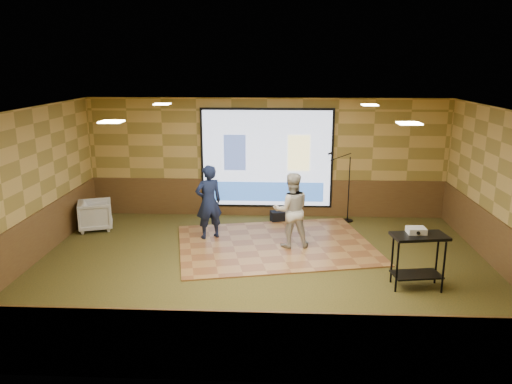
{
  "coord_description": "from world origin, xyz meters",
  "views": [
    {
      "loc": [
        0.32,
        -8.87,
        3.82
      ],
      "look_at": [
        -0.15,
        0.85,
        1.3
      ],
      "focal_mm": 35.0,
      "sensor_mm": 36.0,
      "label": 1
    }
  ],
  "objects_px": {
    "av_table": "(418,251)",
    "projector": "(416,230)",
    "projector_screen": "(267,160)",
    "duffel_bag": "(279,216)",
    "player_left": "(209,202)",
    "dance_floor": "(275,244)",
    "mic_stand": "(346,202)",
    "player_right": "(291,210)",
    "banquet_chair": "(95,215)"
  },
  "relations": [
    {
      "from": "player_right",
      "to": "projector",
      "type": "xyz_separation_m",
      "value": [
        2.11,
        -1.79,
        0.2
      ]
    },
    {
      "from": "mic_stand",
      "to": "player_left",
      "type": "bearing_deg",
      "value": -176.96
    },
    {
      "from": "av_table",
      "to": "projector",
      "type": "relative_size",
      "value": 3.15
    },
    {
      "from": "dance_floor",
      "to": "player_right",
      "type": "height_order",
      "value": "player_right"
    },
    {
      "from": "player_left",
      "to": "projector",
      "type": "relative_size",
      "value": 5.35
    },
    {
      "from": "player_left",
      "to": "projector",
      "type": "height_order",
      "value": "player_left"
    },
    {
      "from": "projector",
      "to": "duffel_bag",
      "type": "relative_size",
      "value": 0.74
    },
    {
      "from": "player_right",
      "to": "mic_stand",
      "type": "distance_m",
      "value": 2.39
    },
    {
      "from": "projector",
      "to": "mic_stand",
      "type": "height_order",
      "value": "mic_stand"
    },
    {
      "from": "dance_floor",
      "to": "player_left",
      "type": "distance_m",
      "value": 1.73
    },
    {
      "from": "player_right",
      "to": "duffel_bag",
      "type": "distance_m",
      "value": 1.94
    },
    {
      "from": "projector_screen",
      "to": "player_right",
      "type": "height_order",
      "value": "projector_screen"
    },
    {
      "from": "dance_floor",
      "to": "player_left",
      "type": "xyz_separation_m",
      "value": [
        -1.48,
        0.34,
        0.84
      ]
    },
    {
      "from": "dance_floor",
      "to": "banquet_chair",
      "type": "bearing_deg",
      "value": 168.39
    },
    {
      "from": "projector_screen",
      "to": "banquet_chair",
      "type": "relative_size",
      "value": 4.36
    },
    {
      "from": "player_right",
      "to": "av_table",
      "type": "relative_size",
      "value": 1.64
    },
    {
      "from": "av_table",
      "to": "mic_stand",
      "type": "distance_m",
      "value": 3.86
    },
    {
      "from": "projector_screen",
      "to": "projector",
      "type": "relative_size",
      "value": 10.73
    },
    {
      "from": "player_left",
      "to": "banquet_chair",
      "type": "distance_m",
      "value": 2.87
    },
    {
      "from": "projector_screen",
      "to": "duffel_bag",
      "type": "height_order",
      "value": "projector_screen"
    },
    {
      "from": "banquet_chair",
      "to": "duffel_bag",
      "type": "distance_m",
      "value": 4.41
    },
    {
      "from": "player_left",
      "to": "player_right",
      "type": "relative_size",
      "value": 1.03
    },
    {
      "from": "dance_floor",
      "to": "projector",
      "type": "relative_size",
      "value": 13.22
    },
    {
      "from": "av_table",
      "to": "projector",
      "type": "xyz_separation_m",
      "value": [
        -0.04,
        0.08,
        0.34
      ]
    },
    {
      "from": "player_left",
      "to": "av_table",
      "type": "bearing_deg",
      "value": 121.17
    },
    {
      "from": "projector_screen",
      "to": "banquet_chair",
      "type": "xyz_separation_m",
      "value": [
        -4.0,
        -1.27,
        -1.13
      ]
    },
    {
      "from": "dance_floor",
      "to": "mic_stand",
      "type": "bearing_deg",
      "value": 46.17
    },
    {
      "from": "dance_floor",
      "to": "duffel_bag",
      "type": "bearing_deg",
      "value": 87.27
    },
    {
      "from": "player_right",
      "to": "projector",
      "type": "bearing_deg",
      "value": 131.13
    },
    {
      "from": "projector_screen",
      "to": "player_right",
      "type": "distance_m",
      "value": 2.41
    },
    {
      "from": "player_right",
      "to": "mic_stand",
      "type": "relative_size",
      "value": 0.92
    },
    {
      "from": "projector",
      "to": "mic_stand",
      "type": "distance_m",
      "value": 3.81
    },
    {
      "from": "duffel_bag",
      "to": "player_right",
      "type": "bearing_deg",
      "value": -82.03
    },
    {
      "from": "av_table",
      "to": "player_right",
      "type": "bearing_deg",
      "value": 138.99
    },
    {
      "from": "projector_screen",
      "to": "av_table",
      "type": "height_order",
      "value": "projector_screen"
    },
    {
      "from": "banquet_chair",
      "to": "duffel_bag",
      "type": "height_order",
      "value": "banquet_chair"
    },
    {
      "from": "player_left",
      "to": "mic_stand",
      "type": "xyz_separation_m",
      "value": [
        3.2,
        1.46,
        -0.36
      ]
    },
    {
      "from": "dance_floor",
      "to": "banquet_chair",
      "type": "xyz_separation_m",
      "value": [
        -4.25,
        0.87,
        0.33
      ]
    },
    {
      "from": "mic_stand",
      "to": "duffel_bag",
      "type": "xyz_separation_m",
      "value": [
        -1.64,
        -0.11,
        -0.36
      ]
    },
    {
      "from": "player_left",
      "to": "av_table",
      "type": "height_order",
      "value": "player_left"
    },
    {
      "from": "player_left",
      "to": "mic_stand",
      "type": "height_order",
      "value": "mic_stand"
    },
    {
      "from": "dance_floor",
      "to": "player_left",
      "type": "bearing_deg",
      "value": 167.05
    },
    {
      "from": "projector",
      "to": "mic_stand",
      "type": "relative_size",
      "value": 0.18
    },
    {
      "from": "duffel_bag",
      "to": "dance_floor",
      "type": "bearing_deg",
      "value": -92.73
    },
    {
      "from": "projector_screen",
      "to": "projector",
      "type": "distance_m",
      "value": 4.87
    },
    {
      "from": "projector",
      "to": "duffel_bag",
      "type": "height_order",
      "value": "projector"
    },
    {
      "from": "dance_floor",
      "to": "player_right",
      "type": "xyz_separation_m",
      "value": [
        0.33,
        -0.11,
        0.81
      ]
    },
    {
      "from": "player_left",
      "to": "dance_floor",
      "type": "bearing_deg",
      "value": 138.59
    },
    {
      "from": "av_table",
      "to": "duffel_bag",
      "type": "xyz_separation_m",
      "value": [
        -2.4,
        3.67,
        -0.55
      ]
    },
    {
      "from": "av_table",
      "to": "banquet_chair",
      "type": "height_order",
      "value": "av_table"
    }
  ]
}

